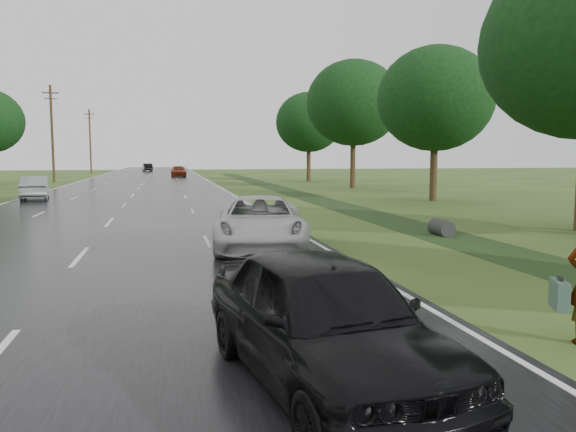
# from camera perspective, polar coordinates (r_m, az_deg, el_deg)

# --- Properties ---
(road) EXTENTS (14.00, 180.00, 0.04)m
(road) POSITION_cam_1_polar(r_m,az_deg,el_deg) (52.67, -14.72, 2.97)
(road) COLOR black
(road) RESTS_ON ground
(edge_stripe_east) EXTENTS (0.12, 180.00, 0.01)m
(edge_stripe_east) POSITION_cam_1_polar(r_m,az_deg,el_deg) (52.81, -7.38, 3.15)
(edge_stripe_east) COLOR silver
(edge_stripe_east) RESTS_ON road
(edge_stripe_west) EXTENTS (0.12, 180.00, 0.01)m
(edge_stripe_west) POSITION_cam_1_polar(r_m,az_deg,el_deg) (53.39, -21.99, 2.79)
(edge_stripe_west) COLOR silver
(edge_stripe_west) RESTS_ON road
(center_line) EXTENTS (0.12, 180.00, 0.01)m
(center_line) POSITION_cam_1_polar(r_m,az_deg,el_deg) (52.67, -14.72, 3.00)
(center_line) COLOR silver
(center_line) RESTS_ON road
(drainage_ditch) EXTENTS (2.20, 120.00, 0.56)m
(drainage_ditch) POSITION_cam_1_polar(r_m,az_deg,el_deg) (27.95, 7.06, 0.57)
(drainage_ditch) COLOR #1F2F12
(drainage_ditch) RESTS_ON ground
(utility_pole_far) EXTENTS (1.60, 0.26, 10.00)m
(utility_pole_far) POSITION_cam_1_polar(r_m,az_deg,el_deg) (63.65, -22.84, 7.86)
(utility_pole_far) COLOR #392817
(utility_pole_far) RESTS_ON ground
(utility_pole_distant) EXTENTS (1.60, 0.26, 10.00)m
(utility_pole_distant) POSITION_cam_1_polar(r_m,az_deg,el_deg) (93.30, -19.45, 7.27)
(utility_pole_distant) COLOR #392817
(utility_pole_distant) RESTS_ON ground
(tree_east_c) EXTENTS (7.00, 7.00, 9.29)m
(tree_east_c) POSITION_cam_1_polar(r_m,az_deg,el_deg) (35.50, 14.76, 11.44)
(tree_east_c) COLOR #392817
(tree_east_c) RESTS_ON ground
(tree_east_d) EXTENTS (8.00, 8.00, 10.76)m
(tree_east_d) POSITION_cam_1_polar(r_m,az_deg,el_deg) (48.32, 6.68, 11.33)
(tree_east_d) COLOR #392817
(tree_east_d) RESTS_ON ground
(tree_east_f) EXTENTS (7.20, 7.20, 9.62)m
(tree_east_f) POSITION_cam_1_polar(r_m,az_deg,el_deg) (61.57, 2.13, 9.50)
(tree_east_f) COLOR #392817
(tree_east_f) RESTS_ON ground
(white_pickup) EXTENTS (3.29, 5.74, 1.51)m
(white_pickup) POSITION_cam_1_polar(r_m,az_deg,el_deg) (16.25, -2.82, -0.65)
(white_pickup) COLOR silver
(white_pickup) RESTS_ON road
(dark_sedan) EXTENTS (2.57, 4.85, 1.57)m
(dark_sedan) POSITION_cam_1_polar(r_m,az_deg,el_deg) (6.62, 3.71, -10.36)
(dark_sedan) COLOR black
(dark_sedan) RESTS_ON road
(silver_sedan) EXTENTS (2.19, 4.56, 1.44)m
(silver_sedan) POSITION_cam_1_polar(r_m,az_deg,el_deg) (38.05, -24.33, 2.62)
(silver_sedan) COLOR gray
(silver_sedan) RESTS_ON road
(far_car_red) EXTENTS (2.02, 4.77, 1.37)m
(far_car_red) POSITION_cam_1_polar(r_m,az_deg,el_deg) (75.33, -11.06, 4.47)
(far_car_red) COLOR maroon
(far_car_red) RESTS_ON road
(far_car_dark) EXTENTS (2.05, 4.42, 1.40)m
(far_car_dark) POSITION_cam_1_polar(r_m,az_deg,el_deg) (103.00, -14.10, 4.81)
(far_car_dark) COLOR black
(far_car_dark) RESTS_ON road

